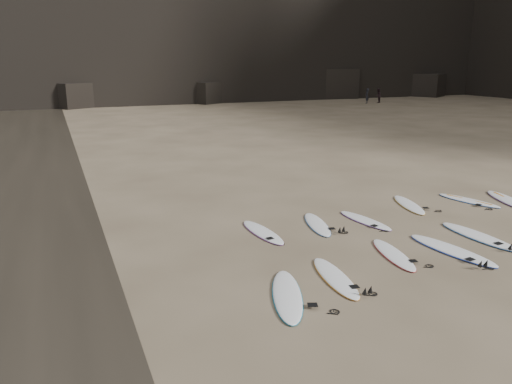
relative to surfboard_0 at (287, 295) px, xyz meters
The scene contains 14 objects.
ground 3.94m from the surfboard_0, 14.55° to the left, with size 240.00×240.00×0.00m, color #897559.
surfboard_0 is the anchor object (origin of this frame).
surfboard_1 1.46m from the surfboard_0, 15.42° to the left, with size 0.56×2.34×0.08m, color white.
surfboard_2 3.67m from the surfboard_0, 16.31° to the left, with size 0.54×2.23×0.08m, color white.
surfboard_3 5.16m from the surfboard_0, ahead, with size 0.64×2.68×0.10m, color white.
surfboard_4 6.69m from the surfboard_0, 10.58° to the left, with size 0.63×2.62×0.09m, color white.
surfboard_5 4.00m from the surfboard_0, 74.47° to the left, with size 0.55×2.29×0.08m, color white.
surfboard_6 4.84m from the surfboard_0, 53.44° to the left, with size 0.54×2.24×0.08m, color white.
surfboard_7 5.74m from the surfboard_0, 39.42° to the left, with size 0.53×2.21×0.08m, color white.
surfboard_8 8.18m from the surfboard_0, 33.56° to the left, with size 0.56×2.33×0.08m, color white.
surfboard_9 10.01m from the surfboard_0, 24.44° to the left, with size 0.55×2.29×0.08m, color white.
surfboard_10 11.01m from the surfboard_0, 19.02° to the left, with size 0.64×2.67×0.10m, color white.
person_a 48.14m from the surfboard_0, 53.66° to the left, with size 0.59×0.39×1.62m, color black.
person_b 49.00m from the surfboard_0, 52.27° to the left, with size 0.78×0.61×1.61m, color black.
Camera 1 is at (-8.08, -9.67, 4.91)m, focal length 35.00 mm.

